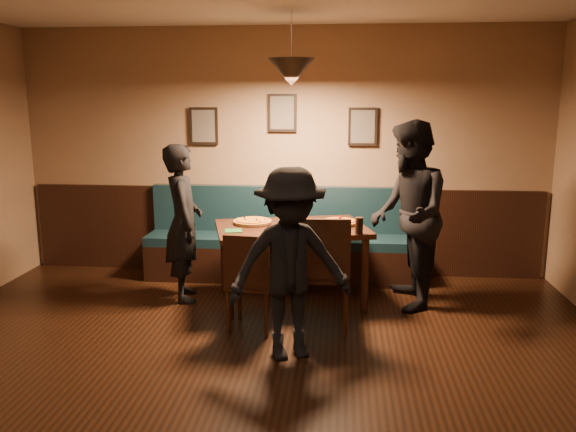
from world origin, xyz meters
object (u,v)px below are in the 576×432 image
Objects in this scene: chair_near_right at (323,271)px; diner_left at (183,223)px; diner_front at (290,264)px; soda_glass at (359,226)px; diner_right at (408,215)px; chair_near_left at (252,281)px; dining_table at (291,264)px; booth_bench at (280,235)px; tabasco_bottle at (340,221)px.

diner_left reaches higher than chair_near_right.
diner_front reaches higher than soda_glass.
diner_front is at bearing -42.04° from diner_right.
chair_near_left is 1.12m from soda_glass.
booth_bench is at bearing 89.44° from dining_table.
chair_near_right is 0.72m from diner_front.
chair_near_right reaches higher than tabasco_bottle.
dining_table is 1.24m from diner_right.
diner_right is 14.25× the size of tabasco_bottle.
chair_near_left is 6.99× the size of tabasco_bottle.
dining_table is 1.31m from diner_front.
diner_right is (1.41, 0.72, 0.46)m from chair_near_left.
diner_left is 1.72m from diner_front.
dining_table is 1.62× the size of chair_near_left.
dining_table is 0.72m from chair_near_right.
diner_right is at bearing -107.06° from diner_left.
soda_glass is (0.65, -0.27, 0.47)m from dining_table.
chair_near_left is 0.63m from chair_near_right.
dining_table is at bearing -75.56° from booth_bench.
chair_near_left is 0.72m from diner_front.
booth_bench is at bearing 109.44° from chair_near_right.
booth_bench is 1.58m from diner_right.
booth_bench is at bearing 77.77° from diner_front.
chair_near_right is 0.58m from soda_glass.
booth_bench is 1.65× the size of diner_right.
dining_table is 1.41× the size of chair_near_right.
chair_near_right is at bearing -130.12° from diner_left.
dining_table is at bearing 74.07° from diner_front.
dining_table is at bearing 178.86° from tabasco_bottle.
chair_near_right is 0.57× the size of diner_right.
tabasco_bottle is at bearing -92.85° from diner_right.
booth_bench is 1.07m from tabasco_bottle.
booth_bench reaches higher than chair_near_left.
diner_front is 1.13m from soda_glass.
tabasco_bottle is (0.76, 0.73, 0.39)m from chair_near_left.
diner_left reaches higher than chair_near_left.
dining_table is at bearing -106.52° from diner_left.
diner_left is at bearing 171.38° from soda_glass.
diner_left reaches higher than diner_front.
booth_bench is at bearing -122.46° from diner_right.
diner_front is (-0.24, -0.64, 0.24)m from chair_near_right.
chair_near_right reaches higher than chair_near_left.
dining_table is 0.85m from soda_glass.
chair_near_right is at bearing -132.32° from soda_glass.
tabasco_bottle reaches higher than chair_near_left.
tabasco_bottle is (0.37, 1.25, 0.08)m from diner_front.
chair_near_left is at bearing -93.35° from booth_bench.
diner_right is at bearing -15.68° from dining_table.
booth_bench is at bearing 129.74° from soda_glass.
dining_table is at bearing 116.90° from chair_near_right.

